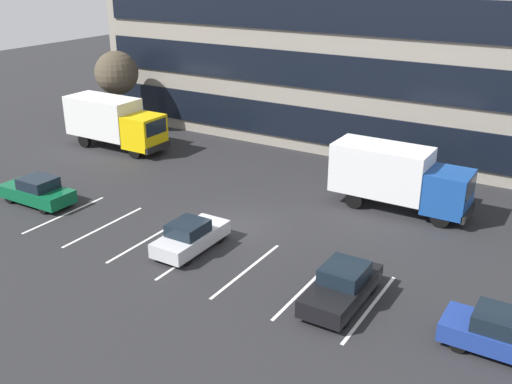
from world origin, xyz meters
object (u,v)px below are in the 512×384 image
sedan_silver (191,236)px  sedan_black (342,286)px  box_truck_yellow (114,121)px  sedan_forest (37,191)px  box_truck_blue (398,176)px  sedan_navy (504,335)px  bare_tree (117,73)px

sedan_silver → sedan_black: size_ratio=0.93×
box_truck_yellow → sedan_forest: size_ratio=1.76×
box_truck_yellow → sedan_silver: 16.87m
box_truck_blue → sedan_silver: 11.43m
sedan_navy → sedan_silver: size_ratio=1.04×
box_truck_blue → sedan_black: box_truck_blue is taller
sedan_navy → box_truck_yellow: bearing=159.8°
sedan_navy → sedan_black: bearing=179.8°
sedan_forest → sedan_black: (18.02, -0.49, 0.01)m
sedan_silver → sedan_black: bearing=-3.7°
sedan_navy → bare_tree: size_ratio=0.69×
box_truck_blue → sedan_silver: size_ratio=1.82×
box_truck_yellow → sedan_silver: (13.84, -9.56, -1.27)m
box_truck_blue → bare_tree: bearing=171.0°
sedan_forest → bare_tree: bare_tree is taller
box_truck_blue → bare_tree: 23.44m
sedan_forest → sedan_navy: bearing=-1.2°
box_truck_blue → sedan_navy: box_truck_blue is taller
bare_tree → box_truck_yellow: bearing=-51.4°
sedan_silver → box_truck_yellow: bearing=145.3°
sedan_silver → bare_tree: 21.42m
box_truck_blue → sedan_forest: (-16.76, -9.37, -1.18)m
box_truck_yellow → sedan_black: 23.79m
sedan_forest → box_truck_yellow: bearing=110.1°
sedan_silver → bare_tree: (-16.59, 13.02, 3.73)m
sedan_silver → sedan_black: (7.69, -0.49, 0.05)m
sedan_black → bare_tree: bearing=150.9°
bare_tree → sedan_navy: bearing=-24.1°
box_truck_blue → bare_tree: size_ratio=1.20×
box_truck_yellow → box_truck_blue: box_truck_yellow is taller
sedan_silver → sedan_forest: bearing=180.0°
bare_tree → sedan_black: bearing=-29.1°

